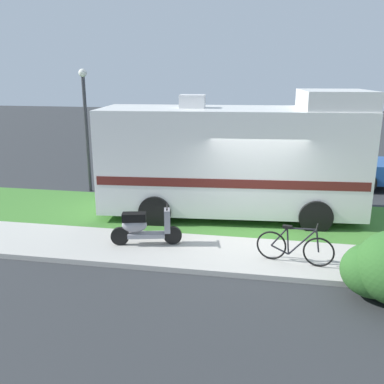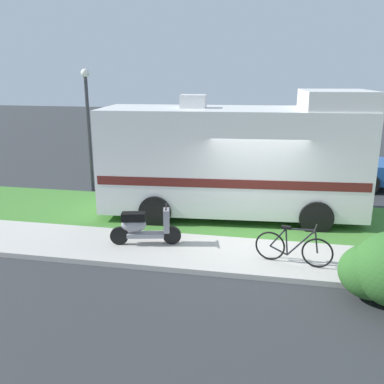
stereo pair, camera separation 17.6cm
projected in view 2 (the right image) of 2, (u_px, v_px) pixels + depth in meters
ground_plane at (254, 240)px, 10.81m from camera, size 80.00×80.00×0.00m
sidewalk at (252, 257)px, 9.66m from camera, size 24.00×2.00×0.12m
grass_strip at (257, 219)px, 12.21m from camera, size 24.00×3.40×0.08m
motorhome_rv at (235, 159)px, 12.12m from camera, size 7.54×3.00×3.67m
scooter at (143, 226)px, 10.12m from camera, size 1.69×0.63×0.97m
bicycle at (293, 248)px, 9.10m from camera, size 1.65×0.52×0.89m
pickup_truck_near at (304, 160)px, 16.12m from camera, size 5.62×2.49×1.72m
street_lamp_post at (88, 119)px, 14.63m from camera, size 0.28×0.28×4.26m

